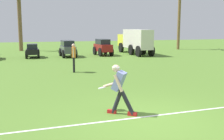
% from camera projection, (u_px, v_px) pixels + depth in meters
% --- Properties ---
extents(ground_plane, '(80.00, 80.00, 0.00)m').
position_uv_depth(ground_plane, '(149.00, 119.00, 7.59)').
color(ground_plane, '#567F2D').
extents(field_line_paint, '(18.91, 1.25, 0.01)m').
position_uv_depth(field_line_paint, '(146.00, 117.00, 7.78)').
color(field_line_paint, white).
rests_on(field_line_paint, ground_plane).
extents(frisbee_thrower, '(0.81, 0.89, 1.42)m').
position_uv_depth(frisbee_thrower, '(119.00, 87.00, 7.90)').
color(frisbee_thrower, '#23232D').
rests_on(frisbee_thrower, ground_plane).
extents(frisbee_in_flight, '(0.39, 0.39, 0.09)m').
position_uv_depth(frisbee_in_flight, '(103.00, 88.00, 8.31)').
color(frisbee_in_flight, white).
extents(teammate_near_sideline, '(0.26, 0.50, 1.56)m').
position_uv_depth(teammate_near_sideline, '(74.00, 55.00, 15.17)').
color(teammate_near_sideline, black).
rests_on(teammate_near_sideline, ground_plane).
extents(parked_car_slot_b, '(1.12, 2.22, 1.10)m').
position_uv_depth(parked_car_slot_b, '(32.00, 51.00, 22.45)').
color(parked_car_slot_b, black).
rests_on(parked_car_slot_b, ground_plane).
extents(parked_car_slot_c, '(1.24, 2.44, 1.34)m').
position_uv_depth(parked_car_slot_c, '(68.00, 48.00, 23.02)').
color(parked_car_slot_c, '#474C51').
rests_on(parked_car_slot_c, ground_plane).
extents(parked_car_slot_d, '(1.34, 2.42, 1.40)m').
position_uv_depth(parked_car_slot_d, '(103.00, 47.00, 24.14)').
color(parked_car_slot_d, maroon).
rests_on(parked_car_slot_d, ground_plane).
extents(box_truck, '(1.54, 5.93, 2.20)m').
position_uv_depth(box_truck, '(135.00, 40.00, 25.22)').
color(box_truck, yellow).
rests_on(box_truck, ground_plane).
extents(palm_tree_left_of_centre, '(3.44, 3.43, 5.63)m').
position_uv_depth(palm_tree_left_of_centre, '(20.00, 18.00, 28.20)').
color(palm_tree_left_of_centre, brown).
rests_on(palm_tree_left_of_centre, ground_plane).
extents(palm_tree_right_of_centre, '(3.36, 2.84, 6.09)m').
position_uv_depth(palm_tree_right_of_centre, '(179.00, 15.00, 30.07)').
color(palm_tree_right_of_centre, brown).
rests_on(palm_tree_right_of_centre, ground_plane).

